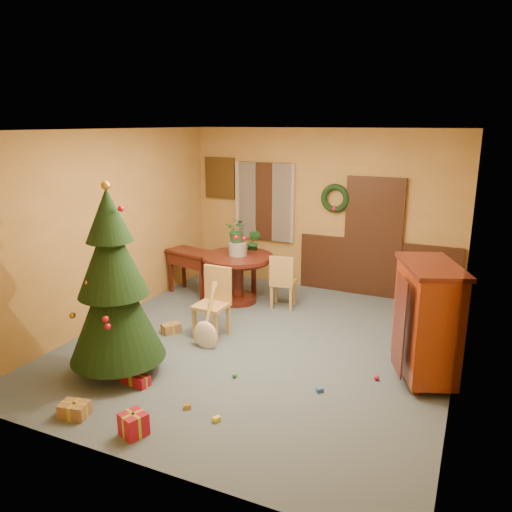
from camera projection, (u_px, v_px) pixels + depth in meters
The scene contains 21 objects.
room_envelope at pixel (332, 230), 8.94m from camera, with size 5.50×5.50×5.50m.
dining_table at pixel (238, 269), 8.45m from camera, with size 1.20×1.20×0.83m.
urn at pixel (238, 249), 8.35m from camera, with size 0.30×0.30×0.22m, color slate.
centerpiece_plant at pixel (237, 230), 8.27m from camera, with size 0.37×0.32×0.41m, color #1E4C23.
chair_near at pixel (214, 299), 7.13m from camera, with size 0.45×0.45×1.01m.
chair_far at pixel (283, 280), 8.17m from camera, with size 0.45×0.45×0.91m.
guitar at pixel (205, 318), 6.74m from camera, with size 0.37×0.17×0.86m, color beige, non-canonical shape.
plant_stand at pixel (254, 270), 8.83m from camera, with size 0.29×0.29×0.74m.
stand_plant at pixel (254, 242), 8.70m from camera, with size 0.25×0.20×0.45m, color #19471E.
christmas_tree at pixel (113, 286), 5.88m from camera, with size 1.14×1.14×2.36m.
writing_desk at pixel (192, 261), 8.83m from camera, with size 0.98×0.64×0.80m.
sideboard at pixel (427, 318), 5.86m from camera, with size 0.96×1.25×1.43m.
gift_a at pixel (74, 410), 5.22m from camera, with size 0.32×0.26×0.16m.
gift_b at pixel (134, 424), 4.91m from camera, with size 0.30×0.30×0.23m.
gift_c at pixel (171, 328), 7.31m from camera, with size 0.29×0.31×0.14m.
gift_d at pixel (135, 379), 5.87m from camera, with size 0.39×0.20×0.13m.
toy_a at pixel (320, 390), 5.70m from camera, with size 0.08×0.05×0.05m, color #2855B1.
toy_b at pixel (235, 375), 6.03m from camera, with size 0.06×0.06×0.06m, color green.
toy_c at pixel (216, 419), 5.15m from camera, with size 0.08×0.05×0.05m, color yellow.
toy_d at pixel (377, 378), 5.97m from camera, with size 0.06×0.06×0.06m, color red.
toy_e at pixel (187, 406), 5.37m from camera, with size 0.08×0.05×0.05m, color #C28A2D.
Camera 1 is at (2.57, -5.83, 2.99)m, focal length 35.00 mm.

